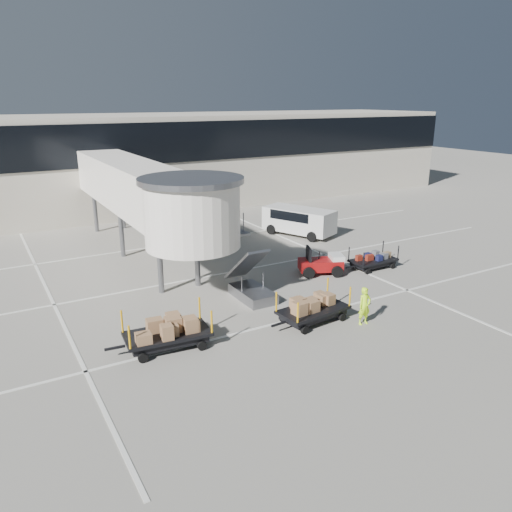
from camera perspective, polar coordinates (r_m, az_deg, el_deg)
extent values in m
plane|color=#9E988D|center=(21.55, 9.56, -8.52)|extent=(140.00, 140.00, 0.00)
cube|color=silver|center=(22.96, 6.40, -6.65)|extent=(40.00, 0.15, 0.02)
cube|color=silver|center=(28.48, -1.89, -1.65)|extent=(40.00, 0.15, 0.02)
cube|color=silver|center=(34.54, -7.36, 1.69)|extent=(40.00, 0.15, 0.02)
cube|color=silver|center=(32.35, 6.69, 0.61)|extent=(0.15, 30.00, 0.02)
cube|color=silver|center=(26.62, -22.40, -4.45)|extent=(0.15, 30.00, 0.02)
cube|color=beige|center=(46.81, -14.32, 10.45)|extent=(64.00, 12.00, 8.00)
cube|color=black|center=(40.85, -12.12, 12.46)|extent=(64.00, 0.12, 3.20)
cube|color=white|center=(31.40, -13.75, 7.76)|extent=(3.00, 18.00, 2.80)
cylinder|color=white|center=(23.04, -7.30, 4.68)|extent=(4.40, 4.40, 3.00)
cylinder|color=slate|center=(22.74, -7.45, 8.61)|extent=(4.80, 4.80, 0.25)
cylinder|color=slate|center=(25.28, -10.90, -1.05)|extent=(0.28, 0.28, 2.90)
cylinder|color=slate|center=(25.95, -6.74, -0.36)|extent=(0.28, 0.28, 2.90)
cylinder|color=slate|center=(31.73, -15.11, 2.48)|extent=(0.28, 0.28, 2.90)
cylinder|color=slate|center=(32.27, -11.69, 2.98)|extent=(0.28, 0.28, 2.90)
cylinder|color=slate|center=(38.38, -17.88, 4.80)|extent=(0.28, 0.28, 2.90)
cylinder|color=slate|center=(38.82, -15.00, 5.19)|extent=(0.28, 0.28, 2.90)
cube|color=slate|center=(24.48, -0.39, -4.34)|extent=(1.40, 2.60, 0.50)
cube|color=slate|center=(24.50, -1.08, -0.96)|extent=(1.20, 2.60, 2.06)
cube|color=slate|center=(25.33, -2.63, 2.60)|extent=(1.40, 1.20, 0.12)
cube|color=maroon|center=(27.99, 7.38, -0.99)|extent=(2.63, 1.99, 0.59)
cube|color=silver|center=(28.09, 9.18, -0.15)|extent=(1.07, 1.27, 0.35)
cube|color=black|center=(27.65, 6.04, 0.12)|extent=(0.50, 0.96, 0.89)
cylinder|color=black|center=(27.30, 6.06, -1.93)|extent=(0.68, 0.48, 0.63)
cylinder|color=black|center=(28.48, 5.52, -1.07)|extent=(0.68, 0.48, 0.63)
cylinder|color=black|center=(27.67, 9.27, -1.79)|extent=(0.68, 0.48, 0.63)
cylinder|color=black|center=(28.84, 8.60, -0.95)|extent=(0.68, 0.48, 0.63)
cube|color=black|center=(29.46, 13.25, -0.46)|extent=(2.74, 1.38, 0.11)
cube|color=black|center=(29.51, 13.22, -0.76)|extent=(2.47, 1.18, 0.23)
cube|color=black|center=(28.41, 10.74, -1.26)|extent=(0.64, 0.08, 0.07)
cylinder|color=black|center=(28.51, 12.63, -1.75)|extent=(0.31, 0.13, 0.31)
cylinder|color=black|center=(29.37, 11.02, -1.07)|extent=(0.31, 0.13, 0.31)
cylinder|color=black|center=(29.80, 15.35, -1.12)|extent=(0.31, 0.13, 0.31)
cylinder|color=black|center=(30.62, 13.73, -0.49)|extent=(0.31, 0.13, 0.31)
cylinder|color=black|center=(28.05, 12.20, -0.42)|extent=(0.06, 0.06, 0.82)
cylinder|color=black|center=(28.92, 10.57, 0.23)|extent=(0.06, 0.06, 0.82)
cylinder|color=black|center=(29.82, 15.95, 0.37)|extent=(0.06, 0.06, 0.82)
cylinder|color=black|center=(30.64, 14.31, 0.96)|extent=(0.06, 0.06, 0.82)
cube|color=olive|center=(29.51, 13.64, 0.04)|extent=(0.34, 0.27, 0.37)
cube|color=olive|center=(29.87, 13.67, 0.25)|extent=(0.43, 0.27, 0.37)
cube|color=#56575C|center=(28.85, 11.64, -0.25)|extent=(0.42, 0.36, 0.35)
cube|color=olive|center=(30.23, 13.89, 0.36)|extent=(0.48, 0.31, 0.30)
cube|color=olive|center=(30.21, 14.14, 0.41)|extent=(0.40, 0.26, 0.37)
cube|color=maroon|center=(29.13, 12.66, -0.25)|extent=(0.38, 0.34, 0.25)
cube|color=olive|center=(29.63, 14.33, 0.06)|extent=(0.42, 0.26, 0.38)
cube|color=#56575C|center=(28.81, 13.22, -0.34)|extent=(0.40, 0.33, 0.40)
cube|color=black|center=(22.06, 6.56, -6.10)|extent=(3.28, 1.89, 0.13)
cube|color=black|center=(22.13, 6.55, -6.55)|extent=(2.95, 1.62, 0.26)
cube|color=black|center=(20.97, 2.59, -7.77)|extent=(0.74, 0.16, 0.08)
cylinder|color=black|center=(21.08, 5.59, -8.43)|extent=(0.37, 0.18, 0.36)
cylinder|color=black|center=(22.04, 3.16, -7.15)|extent=(0.37, 0.18, 0.36)
cylinder|color=black|center=(22.47, 9.84, -6.91)|extent=(0.37, 0.18, 0.36)
cylinder|color=black|center=(23.38, 7.37, -5.78)|extent=(0.37, 0.18, 0.36)
cylinder|color=orange|center=(20.46, 4.80, -6.55)|extent=(0.07, 0.07, 0.94)
cylinder|color=orange|center=(21.46, 2.34, -5.32)|extent=(0.07, 0.07, 0.94)
cylinder|color=orange|center=(22.40, 10.69, -4.61)|extent=(0.07, 0.07, 0.94)
cylinder|color=orange|center=(23.31, 8.19, -3.58)|extent=(0.07, 0.07, 0.94)
cube|color=#906445|center=(22.53, 8.88, -4.99)|extent=(0.55, 0.49, 0.38)
cube|color=#906445|center=(22.11, 6.66, -5.12)|extent=(0.57, 0.47, 0.53)
cube|color=#906445|center=(22.43, 7.27, -4.99)|extent=(0.49, 0.60, 0.40)
cube|color=#906445|center=(21.14, 5.94, -6.41)|extent=(0.60, 0.63, 0.39)
cube|color=#906445|center=(21.51, 3.89, -5.90)|extent=(0.66, 0.53, 0.40)
cube|color=#906445|center=(22.08, 8.57, -5.37)|extent=(0.51, 0.54, 0.43)
cube|color=#906445|center=(21.73, 5.35, -5.53)|extent=(0.48, 0.44, 0.50)
cube|color=#906445|center=(22.19, 6.66, -5.07)|extent=(0.63, 0.50, 0.50)
cube|color=black|center=(20.02, -10.08, -8.75)|extent=(3.43, 1.94, 0.13)
cube|color=black|center=(20.11, -10.05, -9.25)|extent=(3.08, 1.67, 0.27)
cube|color=black|center=(19.77, -15.83, -10.07)|extent=(0.77, 0.16, 0.09)
cylinder|color=black|center=(19.36, -12.80, -11.30)|extent=(0.39, 0.19, 0.37)
cylinder|color=black|center=(20.65, -13.68, -9.43)|extent=(0.39, 0.19, 0.37)
cylinder|color=black|center=(19.85, -6.20, -10.16)|extent=(0.39, 0.19, 0.37)
cylinder|color=black|center=(21.11, -7.49, -8.43)|extent=(0.39, 0.19, 0.37)
cylinder|color=orange|center=(18.88, -14.27, -9.08)|extent=(0.08, 0.08, 0.99)
cylinder|color=orange|center=(20.20, -15.07, -7.31)|extent=(0.08, 0.08, 0.99)
cylinder|color=orange|center=(19.56, -5.09, -7.58)|extent=(0.08, 0.08, 0.99)
cylinder|color=orange|center=(20.85, -6.47, -5.98)|extent=(0.08, 0.08, 0.99)
cube|color=#906445|center=(19.97, -7.19, -7.54)|extent=(0.72, 0.46, 0.59)
cube|color=#906445|center=(19.94, -10.03, -8.02)|extent=(0.74, 0.53, 0.39)
cube|color=#906445|center=(19.82, -6.68, -7.88)|extent=(0.51, 0.52, 0.49)
cube|color=#906445|center=(19.49, -11.45, -8.51)|extent=(0.52, 0.60, 0.53)
cube|color=#906445|center=(19.65, -7.45, -7.98)|extent=(0.62, 0.59, 0.59)
cube|color=#906445|center=(19.83, -11.38, -8.18)|extent=(0.56, 0.46, 0.44)
cube|color=#906445|center=(19.78, -9.51, -8.13)|extent=(0.73, 0.56, 0.44)
cube|color=#906445|center=(20.13, -11.02, -7.54)|extent=(0.62, 0.44, 0.57)
imported|color=#C0FF1A|center=(22.11, 12.30, -5.60)|extent=(0.63, 0.43, 1.68)
cube|color=silver|center=(35.76, 4.94, 4.13)|extent=(3.92, 5.46, 1.63)
cube|color=silver|center=(37.02, 1.93, 4.15)|extent=(2.02, 1.32, 0.95)
cube|color=black|center=(35.77, 4.67, 4.84)|extent=(3.18, 3.73, 0.65)
cylinder|color=black|center=(34.28, 6.43, 2.20)|extent=(0.52, 0.76, 0.72)
cylinder|color=black|center=(35.97, 8.03, 2.88)|extent=(0.52, 0.76, 0.72)
cylinder|color=black|center=(36.01, 1.78, 3.06)|extent=(0.52, 0.76, 0.72)
cylinder|color=black|center=(37.63, 3.52, 3.67)|extent=(0.52, 0.76, 0.72)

